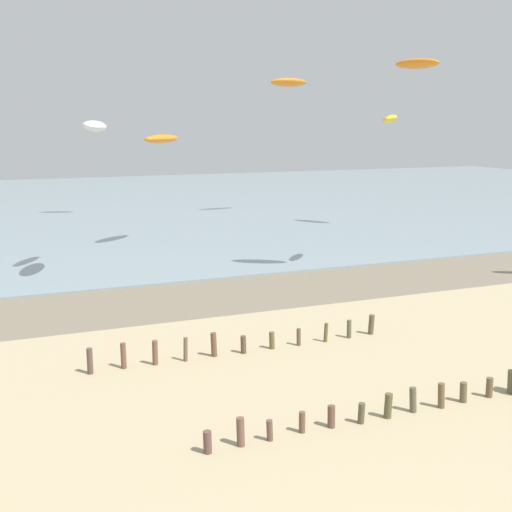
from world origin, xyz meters
The scene contains 9 objects.
wet_sand_strip centered at (0.00, 21.96, 0.00)m, with size 120.00×6.54×0.01m, color #7A6D59.
sea centered at (0.00, 60.23, 0.05)m, with size 160.00×70.00×0.10m, color #7F939E.
groyne_mid centered at (3.64, 7.51, 0.33)m, with size 11.89×0.35×0.78m.
groyne_far centered at (1.15, 14.08, 0.40)m, with size 11.15×0.38×0.90m.
kite_aloft_0 centered at (13.85, 23.93, 8.42)m, with size 2.43×0.78×0.39m, color yellow.
kite_aloft_2 centered at (18.07, 46.22, 11.67)m, with size 3.52×1.13×0.56m, color orange.
kite_aloft_3 centered at (3.99, 35.50, 7.20)m, with size 3.53×1.13×0.56m, color orange.
kite_aloft_5 centered at (-1.61, 26.64, 8.06)m, with size 3.44×1.10×0.55m, color white.
kite_aloft_7 centered at (23.17, 34.79, 12.49)m, with size 3.37×1.08×0.54m, color orange.
Camera 1 is at (-6.72, -7.24, 8.21)m, focal length 46.21 mm.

